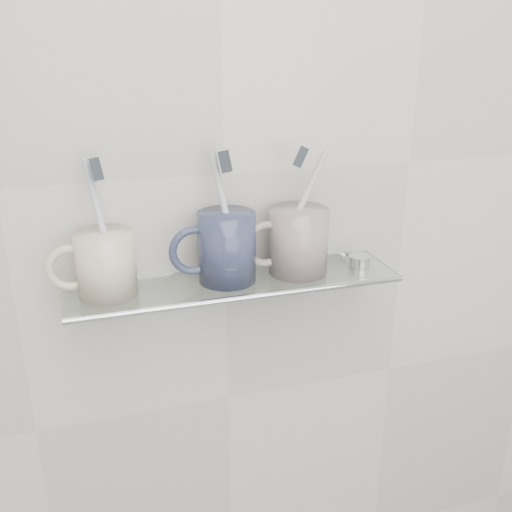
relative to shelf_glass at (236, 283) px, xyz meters
name	(u,v)px	position (x,y,z in m)	size (l,w,h in m)	color
wall_back	(224,174)	(0.00, 0.06, 0.15)	(2.50, 2.50, 0.00)	beige
shelf_glass	(236,283)	(0.00, 0.00, 0.00)	(0.50, 0.12, 0.01)	silver
shelf_rail	(246,298)	(0.00, -0.06, 0.00)	(0.01, 0.01, 0.50)	silver
bracket_left	(92,294)	(-0.21, 0.05, -0.01)	(0.02, 0.02, 0.03)	silver
bracket_right	(348,264)	(0.21, 0.05, -0.01)	(0.02, 0.02, 0.03)	silver
mug_left	(106,264)	(-0.19, 0.00, 0.05)	(0.08, 0.08, 0.09)	beige
mug_left_handle	(71,268)	(-0.23, 0.00, 0.05)	(0.07, 0.07, 0.01)	beige
toothbrush_left	(102,227)	(-0.19, 0.00, 0.10)	(0.01, 0.01, 0.19)	silver
bristles_left	(97,169)	(-0.19, 0.00, 0.19)	(0.01, 0.02, 0.03)	#262B31
mug_center	(227,247)	(-0.01, 0.00, 0.06)	(0.09, 0.09, 0.11)	#20233D
mug_center_handle	(194,251)	(-0.06, 0.00, 0.06)	(0.08, 0.08, 0.01)	#20233D
toothbrush_center	(226,216)	(-0.01, 0.00, 0.10)	(0.01, 0.01, 0.19)	#BCBCBC
bristles_center	(225,162)	(-0.01, 0.00, 0.19)	(0.01, 0.02, 0.03)	#262B31
mug_right	(298,241)	(0.10, 0.00, 0.06)	(0.09, 0.09, 0.10)	silver
mug_right_handle	(267,244)	(0.05, 0.00, 0.06)	(0.07, 0.07, 0.01)	silver
toothbrush_right	(299,210)	(0.10, 0.00, 0.10)	(0.01, 0.01, 0.19)	beige
bristles_right	(301,157)	(0.10, 0.00, 0.19)	(0.01, 0.02, 0.03)	#262B31
chrome_cap	(360,260)	(0.21, 0.00, 0.01)	(0.04, 0.04, 0.01)	silver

